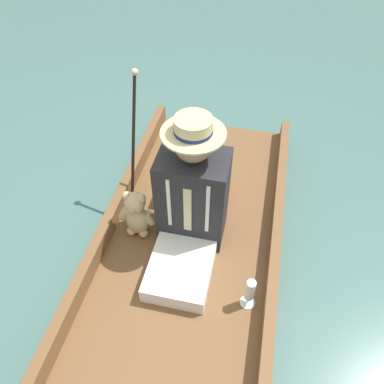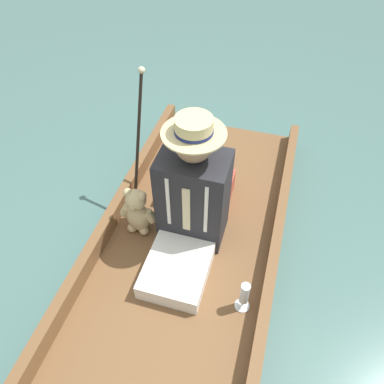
{
  "view_description": "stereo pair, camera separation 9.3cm",
  "coord_description": "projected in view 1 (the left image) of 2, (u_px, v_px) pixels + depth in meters",
  "views": [
    {
      "loc": [
        -0.31,
        1.2,
        2.05
      ],
      "look_at": [
        -0.0,
        -0.2,
        0.53
      ],
      "focal_mm": 35.0,
      "sensor_mm": 36.0,
      "label": 1
    },
    {
      "loc": [
        -0.4,
        1.18,
        2.05
      ],
      "look_at": [
        -0.0,
        -0.2,
        0.53
      ],
      "focal_mm": 35.0,
      "sensor_mm": 36.0,
      "label": 2
    }
  ],
  "objects": [
    {
      "name": "seated_person",
      "position": [
        191.0,
        203.0,
        2.13
      ],
      "size": [
        0.39,
        0.72,
        0.86
      ],
      "rotation": [
        0.0,
        0.0,
        0.15
      ],
      "color": "white",
      "rests_on": "punt_boat"
    },
    {
      "name": "punt_boat",
      "position": [
        184.0,
        266.0,
        2.28
      ],
      "size": [
        1.09,
        2.74,
        0.26
      ],
      "color": "brown",
      "rests_on": "ground_plane"
    },
    {
      "name": "walking_cane",
      "position": [
        134.0,
        131.0,
        2.32
      ],
      "size": [
        0.04,
        0.37,
        0.84
      ],
      "color": "black",
      "rests_on": "punt_boat"
    },
    {
      "name": "wine_glass",
      "position": [
        250.0,
        291.0,
        1.96
      ],
      "size": [
        0.08,
        0.08,
        0.21
      ],
      "color": "silver",
      "rests_on": "punt_boat"
    },
    {
      "name": "teddy_bear",
      "position": [
        137.0,
        215.0,
        2.27
      ],
      "size": [
        0.24,
        0.14,
        0.35
      ],
      "color": "tan",
      "rests_on": "punt_boat"
    },
    {
      "name": "seat_cushion",
      "position": [
        196.0,
        186.0,
        2.55
      ],
      "size": [
        0.43,
        0.3,
        0.16
      ],
      "color": "#B24738",
      "rests_on": "punt_boat"
    },
    {
      "name": "ground_plane",
      "position": [
        185.0,
        273.0,
        2.34
      ],
      "size": [
        16.0,
        16.0,
        0.0
      ],
      "primitive_type": "plane",
      "color": "#476B66"
    }
  ]
}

